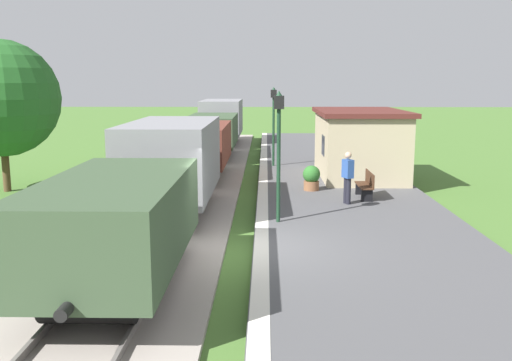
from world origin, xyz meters
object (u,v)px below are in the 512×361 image
(bench_down_platform, at_px, (333,150))
(tree_trackside_far, at_px, (0,98))
(bench_near_hut, at_px, (366,185))
(lamp_post_near, at_px, (279,132))
(person_waiting, at_px, (348,176))
(lamp_post_far, at_px, (274,112))
(freight_train, at_px, (199,144))
(potted_planter, at_px, (311,178))
(station_hut, at_px, (359,143))

(bench_down_platform, xyz_separation_m, tree_trackside_far, (-13.44, -7.45, 2.84))
(bench_near_hut, relative_size, lamp_post_near, 0.41)
(person_waiting, bearing_deg, bench_near_hut, -154.41)
(lamp_post_far, xyz_separation_m, tree_trackside_far, (-10.37, -5.17, 0.76))
(lamp_post_near, relative_size, tree_trackside_far, 0.64)
(freight_train, xyz_separation_m, lamp_post_near, (3.26, -8.52, 1.28))
(bench_near_hut, xyz_separation_m, lamp_post_far, (-3.08, 7.40, 2.08))
(bench_near_hut, bearing_deg, lamp_post_near, -132.65)
(freight_train, relative_size, bench_down_platform, 21.73)
(freight_train, relative_size, lamp_post_near, 8.81)
(bench_down_platform, distance_m, potted_planter, 8.49)
(station_hut, height_order, person_waiting, station_hut)
(person_waiting, xyz_separation_m, lamp_post_near, (-2.30, -2.43, 1.62))
(lamp_post_near, distance_m, tree_trackside_far, 11.79)
(lamp_post_far, bearing_deg, bench_near_hut, -67.41)
(bench_near_hut, xyz_separation_m, lamp_post_near, (-3.08, -3.34, 2.08))
(station_hut, relative_size, bench_near_hut, 3.87)
(station_hut, bearing_deg, lamp_post_near, -114.30)
(station_hut, distance_m, lamp_post_far, 4.72)
(station_hut, bearing_deg, bench_down_platform, 95.11)
(freight_train, relative_size, person_waiting, 19.06)
(lamp_post_far, bearing_deg, freight_train, -145.76)
(lamp_post_near, relative_size, lamp_post_far, 1.00)
(bench_down_platform, relative_size, lamp_post_near, 0.41)
(freight_train, relative_size, potted_planter, 35.59)
(potted_planter, relative_size, tree_trackside_far, 0.16)
(potted_planter, bearing_deg, lamp_post_near, -105.66)
(bench_down_platform, height_order, person_waiting, person_waiting)
(lamp_post_near, bearing_deg, potted_planter, 74.34)
(freight_train, height_order, bench_down_platform, freight_train)
(bench_near_hut, distance_m, bench_down_platform, 9.67)
(bench_near_hut, relative_size, bench_down_platform, 1.00)
(freight_train, xyz_separation_m, person_waiting, (5.56, -6.10, -0.34))
(tree_trackside_far, bearing_deg, person_waiting, -13.93)
(person_waiting, bearing_deg, station_hut, -126.96)
(freight_train, height_order, person_waiting, freight_train)
(station_hut, height_order, bench_down_platform, station_hut)
(potted_planter, bearing_deg, station_hut, 54.67)
(freight_train, relative_size, lamp_post_far, 8.81)
(bench_down_platform, bearing_deg, lamp_post_far, -143.56)
(freight_train, distance_m, lamp_post_near, 9.21)
(bench_down_platform, bearing_deg, potted_planter, -101.95)
(potted_planter, distance_m, lamp_post_far, 6.52)
(lamp_post_far, relative_size, tree_trackside_far, 0.64)
(lamp_post_far, bearing_deg, tree_trackside_far, -153.48)
(freight_train, bearing_deg, lamp_post_far, 34.24)
(person_waiting, relative_size, potted_planter, 1.87)
(freight_train, height_order, bench_near_hut, freight_train)
(tree_trackside_far, bearing_deg, station_hut, 9.28)
(potted_planter, relative_size, lamp_post_near, 0.25)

